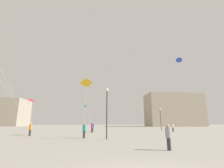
{
  "coord_description": "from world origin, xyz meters",
  "views": [
    {
      "loc": [
        -1.48,
        -4.85,
        1.67
      ],
      "look_at": [
        0.0,
        14.51,
        6.34
      ],
      "focal_mm": 25.95,
      "sensor_mm": 36.0,
      "label": 1
    }
  ],
  "objects_px": {
    "person_in_black": "(93,127)",
    "kite_cyan_diamond": "(85,106)",
    "person_in_grey": "(168,136)",
    "lamppost_west": "(107,105)",
    "person_in_purple": "(92,127)",
    "kite_amber_delta": "(86,83)",
    "lamppost_east": "(160,115)",
    "person_in_white": "(173,127)",
    "person_in_teal": "(84,129)",
    "kite_cobalt_diamond": "(179,60)",
    "building_centre_hall": "(174,110)",
    "building_left_hall": "(1,113)",
    "person_in_orange": "(30,129)",
    "kite_crimson_delta": "(31,101)",
    "person_in_green": "(31,128)"
  },
  "relations": [
    {
      "from": "person_in_teal",
      "to": "person_in_purple",
      "type": "bearing_deg",
      "value": 123.22
    },
    {
      "from": "person_in_purple",
      "to": "person_in_black",
      "type": "xyz_separation_m",
      "value": [
        0.01,
        3.54,
        -0.0
      ]
    },
    {
      "from": "kite_amber_delta",
      "to": "lamppost_west",
      "type": "bearing_deg",
      "value": -62.34
    },
    {
      "from": "person_in_white",
      "to": "building_left_hall",
      "type": "relative_size",
      "value": 0.07
    },
    {
      "from": "person_in_purple",
      "to": "kite_amber_delta",
      "type": "distance_m",
      "value": 9.3
    },
    {
      "from": "person_in_green",
      "to": "person_in_purple",
      "type": "relative_size",
      "value": 0.92
    },
    {
      "from": "person_in_white",
      "to": "person_in_black",
      "type": "distance_m",
      "value": 15.83
    },
    {
      "from": "kite_cobalt_diamond",
      "to": "building_left_hall",
      "type": "xyz_separation_m",
      "value": [
        -68.0,
        66.72,
        -5.75
      ]
    },
    {
      "from": "person_in_white",
      "to": "person_in_green",
      "type": "bearing_deg",
      "value": -61.8
    },
    {
      "from": "kite_crimson_delta",
      "to": "lamppost_east",
      "type": "distance_m",
      "value": 28.93
    },
    {
      "from": "person_in_teal",
      "to": "kite_amber_delta",
      "type": "height_order",
      "value": "kite_amber_delta"
    },
    {
      "from": "person_in_orange",
      "to": "person_in_grey",
      "type": "height_order",
      "value": "person_in_orange"
    },
    {
      "from": "lamppost_west",
      "to": "building_centre_hall",
      "type": "bearing_deg",
      "value": 59.39
    },
    {
      "from": "kite_amber_delta",
      "to": "lamppost_west",
      "type": "relative_size",
      "value": 1.19
    },
    {
      "from": "person_in_orange",
      "to": "person_in_grey",
      "type": "relative_size",
      "value": 1.06
    },
    {
      "from": "person_in_teal",
      "to": "kite_cobalt_diamond",
      "type": "relative_size",
      "value": 0.14
    },
    {
      "from": "person_in_teal",
      "to": "person_in_purple",
      "type": "height_order",
      "value": "person_in_purple"
    },
    {
      "from": "lamppost_west",
      "to": "kite_cyan_diamond",
      "type": "bearing_deg",
      "value": 101.32
    },
    {
      "from": "kite_cobalt_diamond",
      "to": "person_in_black",
      "type": "bearing_deg",
      "value": 158.23
    },
    {
      "from": "person_in_white",
      "to": "kite_amber_delta",
      "type": "relative_size",
      "value": 0.26
    },
    {
      "from": "person_in_green",
      "to": "person_in_black",
      "type": "relative_size",
      "value": 0.92
    },
    {
      "from": "lamppost_west",
      "to": "person_in_white",
      "type": "bearing_deg",
      "value": 46.12
    },
    {
      "from": "person_in_teal",
      "to": "person_in_white",
      "type": "xyz_separation_m",
      "value": [
        16.19,
        12.64,
        -0.01
      ]
    },
    {
      "from": "kite_crimson_delta",
      "to": "lamppost_west",
      "type": "distance_m",
      "value": 22.08
    },
    {
      "from": "person_in_green",
      "to": "kite_crimson_delta",
      "type": "xyz_separation_m",
      "value": [
        -2.44,
        4.98,
        5.22
      ]
    },
    {
      "from": "lamppost_east",
      "to": "person_in_green",
      "type": "bearing_deg",
      "value": -160.2
    },
    {
      "from": "person_in_grey",
      "to": "lamppost_east",
      "type": "bearing_deg",
      "value": 68.28
    },
    {
      "from": "person_in_purple",
      "to": "person_in_white",
      "type": "distance_m",
      "value": 15.94
    },
    {
      "from": "kite_crimson_delta",
      "to": "building_left_hall",
      "type": "xyz_separation_m",
      "value": [
        -39.62,
        59.73,
        1.07
      ]
    },
    {
      "from": "kite_cyan_diamond",
      "to": "lamppost_east",
      "type": "distance_m",
      "value": 17.97
    },
    {
      "from": "person_in_grey",
      "to": "lamppost_west",
      "type": "bearing_deg",
      "value": 114.62
    },
    {
      "from": "kite_crimson_delta",
      "to": "kite_amber_delta",
      "type": "relative_size",
      "value": 0.89
    },
    {
      "from": "lamppost_east",
      "to": "person_in_white",
      "type": "bearing_deg",
      "value": -90.66
    },
    {
      "from": "person_in_white",
      "to": "person_in_orange",
      "type": "distance_m",
      "value": 25.26
    },
    {
      "from": "building_left_hall",
      "to": "lamppost_east",
      "type": "height_order",
      "value": "building_left_hall"
    },
    {
      "from": "person_in_orange",
      "to": "person_in_black",
      "type": "xyz_separation_m",
      "value": [
        7.84,
        10.33,
        0.0
      ]
    },
    {
      "from": "person_in_black",
      "to": "kite_crimson_delta",
      "type": "relative_size",
      "value": 0.3
    },
    {
      "from": "person_in_teal",
      "to": "kite_cobalt_diamond",
      "type": "xyz_separation_m",
      "value": [
        16.18,
        7.69,
        11.97
      ]
    },
    {
      "from": "person_in_black",
      "to": "kite_cobalt_diamond",
      "type": "relative_size",
      "value": 0.14
    },
    {
      "from": "person_in_teal",
      "to": "person_in_green",
      "type": "relative_size",
      "value": 1.08
    },
    {
      "from": "person_in_grey",
      "to": "person_in_orange",
      "type": "bearing_deg",
      "value": 135.42
    },
    {
      "from": "person_in_black",
      "to": "kite_amber_delta",
      "type": "height_order",
      "value": "kite_amber_delta"
    },
    {
      "from": "kite_cobalt_diamond",
      "to": "kite_cyan_diamond",
      "type": "relative_size",
      "value": 2.3
    },
    {
      "from": "person_in_grey",
      "to": "building_centre_hall",
      "type": "distance_m",
      "value": 75.14
    },
    {
      "from": "kite_cobalt_diamond",
      "to": "lamppost_east",
      "type": "height_order",
      "value": "kite_cobalt_diamond"
    },
    {
      "from": "person_in_black",
      "to": "kite_cyan_diamond",
      "type": "distance_m",
      "value": 6.84
    },
    {
      "from": "building_left_hall",
      "to": "building_centre_hall",
      "type": "bearing_deg",
      "value": -9.89
    },
    {
      "from": "person_in_white",
      "to": "person_in_grey",
      "type": "bearing_deg",
      "value": -3.4
    },
    {
      "from": "kite_cobalt_diamond",
      "to": "kite_crimson_delta",
      "type": "relative_size",
      "value": 2.09
    },
    {
      "from": "person_in_black",
      "to": "lamppost_east",
      "type": "height_order",
      "value": "lamppost_east"
    }
  ]
}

